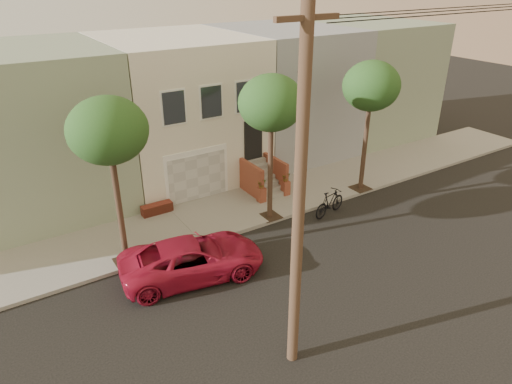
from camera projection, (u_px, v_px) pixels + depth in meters
ground at (306, 270)px, 17.17m from camera, size 90.00×90.00×0.00m
sidewalk at (234, 211)px, 21.21m from camera, size 40.00×3.70×0.15m
house_row at (177, 106)px, 24.09m from camera, size 33.10×11.70×7.00m
tree_left at (108, 132)px, 15.19m from camera, size 2.70×2.57×6.30m
tree_mid at (271, 104)px, 18.33m from camera, size 2.70×2.57×6.30m
tree_right at (371, 87)px, 20.98m from camera, size 2.70×2.57×6.30m
pickup_truck at (193, 258)px, 16.57m from camera, size 5.51×3.27×1.43m
motorcycle at (330, 203)px, 20.77m from camera, size 2.07×0.99×1.20m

